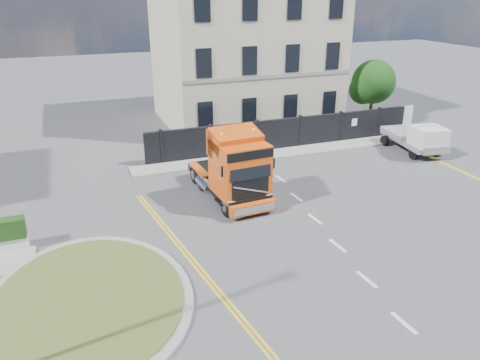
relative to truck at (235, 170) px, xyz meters
name	(u,v)px	position (x,y,z in m)	size (l,w,h in m)	color
ground	(251,226)	(-0.24, -2.68, -1.60)	(120.00, 120.00, 0.00)	#424244
traffic_island	(89,299)	(-7.24, -5.68, -1.52)	(6.80, 6.80, 0.17)	gray
hoarding_fence	(293,133)	(6.32, 6.32, -0.60)	(18.80, 0.25, 2.00)	black
georgian_building	(244,44)	(5.76, 13.82, 4.17)	(12.30, 10.30, 12.80)	#BDB496
tree	(371,84)	(14.14, 9.42, 1.44)	(3.20, 3.20, 4.80)	#382619
pavement_far	(291,152)	(5.76, 5.42, -1.54)	(20.00, 1.60, 0.12)	gray
truck	(235,170)	(0.00, 0.00, 0.00)	(2.62, 6.11, 3.58)	black
flatbed_pickup	(421,139)	(13.06, 2.33, -0.58)	(2.43, 4.76, 1.89)	slate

